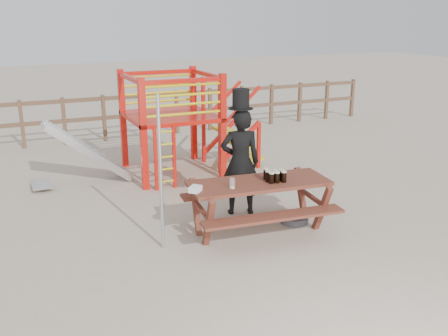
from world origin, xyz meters
TOP-DOWN VIEW (x-y plane):
  - ground at (0.00, 0.00)m, footprint 60.00×60.00m
  - back_fence at (0.00, 7.00)m, footprint 15.09×0.09m
  - playground_fort at (0.12, 3.58)m, footprint 4.71×1.84m
  - picnic_table at (0.42, 0.19)m, footprint 2.22×1.65m
  - man_with_hat at (0.50, 1.00)m, footprint 0.74×0.59m
  - metal_pole at (-1.07, 0.27)m, footprint 0.05×0.05m
  - parasol_base at (1.11, 0.28)m, footprint 0.45×0.45m
  - paper_bag at (-0.61, 0.16)m, footprint 0.23×0.23m
  - stout_pints at (0.62, 0.10)m, footprint 0.29×0.31m
  - empty_glasses at (-0.08, 0.09)m, footprint 0.08×0.08m

SIDE VIEW (x-z plane):
  - ground at x=0.00m, z-range 0.00..0.00m
  - parasol_base at x=1.11m, z-range -0.04..0.15m
  - picnic_table at x=0.42m, z-range 0.11..0.91m
  - back_fence at x=0.00m, z-range 0.14..1.34m
  - paper_bag at x=-0.61m, z-range 0.81..0.89m
  - empty_glasses at x=-0.08m, z-range 0.80..0.95m
  - stout_pints at x=0.62m, z-range 0.81..0.98m
  - man_with_hat at x=0.50m, z-range -0.11..1.96m
  - playground_fort at x=0.12m, z-range 0.02..2.12m
  - metal_pole at x=-1.07m, z-range 0.00..2.18m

